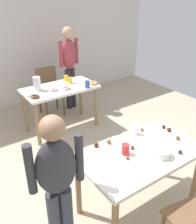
% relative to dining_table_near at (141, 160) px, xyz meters
% --- Properties ---
extents(ground_plane, '(6.40, 6.40, 0.00)m').
position_rel_dining_table_near_xyz_m(ground_plane, '(-0.11, 0.25, -0.65)').
color(ground_plane, tan).
extents(wall_back, '(6.40, 0.10, 2.60)m').
position_rel_dining_table_near_xyz_m(wall_back, '(-0.11, 3.45, 0.65)').
color(wall_back, silver).
rests_on(wall_back, ground_plane).
extents(dining_table_near, '(1.23, 0.72, 0.75)m').
position_rel_dining_table_near_xyz_m(dining_table_near, '(0.00, 0.00, 0.00)').
color(dining_table_near, silver).
rests_on(dining_table_near, ground_plane).
extents(dining_table_far, '(1.18, 0.62, 0.75)m').
position_rel_dining_table_near_xyz_m(dining_table_far, '(0.14, 2.01, -0.01)').
color(dining_table_far, silver).
rests_on(dining_table_far, ground_plane).
extents(chair_far_table, '(0.42, 0.42, 0.87)m').
position_rel_dining_table_near_xyz_m(chair_far_table, '(0.24, 2.68, -0.15)').
color(chair_far_table, brown).
rests_on(chair_far_table, ground_plane).
extents(person_girl_near, '(0.45, 0.26, 1.41)m').
position_rel_dining_table_near_xyz_m(person_girl_near, '(-0.90, 0.02, 0.19)').
color(person_girl_near, '#383D4C').
rests_on(person_girl_near, ground_plane).
extents(person_adult_far, '(0.45, 0.27, 1.56)m').
position_rel_dining_table_near_xyz_m(person_adult_far, '(0.68, 2.65, 0.29)').
color(person_adult_far, '#28282D').
rests_on(person_adult_far, ground_plane).
extents(mixing_bowl, '(0.18, 0.18, 0.07)m').
position_rel_dining_table_near_xyz_m(mixing_bowl, '(0.11, -0.15, 0.14)').
color(mixing_bowl, white).
rests_on(mixing_bowl, dining_table_near).
extents(fork_near, '(0.17, 0.02, 0.01)m').
position_rel_dining_table_near_xyz_m(fork_near, '(0.36, 0.11, 0.11)').
color(fork_near, silver).
rests_on(fork_near, dining_table_near).
extents(cup_near_0, '(0.08, 0.08, 0.11)m').
position_rel_dining_table_near_xyz_m(cup_near_0, '(0.16, 0.28, 0.16)').
color(cup_near_0, white).
rests_on(cup_near_0, dining_table_near).
extents(cup_near_1, '(0.08, 0.08, 0.11)m').
position_rel_dining_table_near_xyz_m(cup_near_1, '(-0.15, 0.06, 0.16)').
color(cup_near_1, red).
rests_on(cup_near_1, dining_table_near).
extents(cake_ball_0, '(0.05, 0.05, 0.05)m').
position_rel_dining_table_near_xyz_m(cake_ball_0, '(0.51, 0.10, 0.13)').
color(cake_ball_0, '#3D2319').
rests_on(cake_ball_0, dining_table_near).
extents(cake_ball_1, '(0.04, 0.04, 0.04)m').
position_rel_dining_table_near_xyz_m(cake_ball_1, '(0.27, 0.28, 0.12)').
color(cake_ball_1, brown).
rests_on(cake_ball_1, dining_table_near).
extents(cake_ball_2, '(0.05, 0.05, 0.05)m').
position_rel_dining_table_near_xyz_m(cake_ball_2, '(-0.18, 0.29, 0.13)').
color(cake_ball_2, brown).
rests_on(cake_ball_2, dining_table_near).
extents(cake_ball_3, '(0.04, 0.04, 0.04)m').
position_rel_dining_table_near_xyz_m(cake_ball_3, '(0.52, 0.18, 0.13)').
color(cake_ball_3, '#3D2319').
rests_on(cake_ball_3, dining_table_near).
extents(cake_ball_4, '(0.05, 0.05, 0.05)m').
position_rel_dining_table_near_xyz_m(cake_ball_4, '(0.46, -0.06, 0.13)').
color(cake_ball_4, brown).
rests_on(cake_ball_4, dining_table_near).
extents(cake_ball_5, '(0.04, 0.04, 0.04)m').
position_rel_dining_table_near_xyz_m(cake_ball_5, '(-0.05, 0.08, 0.12)').
color(cake_ball_5, brown).
rests_on(cake_ball_5, dining_table_near).
extents(cake_ball_6, '(0.05, 0.05, 0.05)m').
position_rel_dining_table_near_xyz_m(cake_ball_6, '(-0.32, 0.32, 0.13)').
color(cake_ball_6, '#3D2319').
rests_on(cake_ball_6, dining_table_near).
extents(cake_ball_7, '(0.04, 0.04, 0.04)m').
position_rel_dining_table_near_xyz_m(cake_ball_7, '(0.28, -0.24, 0.12)').
color(cake_ball_7, '#3D2319').
rests_on(cake_ball_7, dining_table_near).
extents(cake_ball_8, '(0.04, 0.04, 0.04)m').
position_rel_dining_table_near_xyz_m(cake_ball_8, '(-0.19, -0.01, 0.12)').
color(cake_ball_8, brown).
rests_on(cake_ball_8, dining_table_near).
extents(pitcher_far, '(0.11, 0.11, 0.21)m').
position_rel_dining_table_near_xyz_m(pitcher_far, '(-0.20, 2.10, 0.21)').
color(pitcher_far, white).
rests_on(pitcher_far, dining_table_far).
extents(cup_far_0, '(0.07, 0.07, 0.10)m').
position_rel_dining_table_near_xyz_m(cup_far_0, '(0.37, 2.09, 0.15)').
color(cup_far_0, yellow).
rests_on(cup_far_0, dining_table_far).
extents(cup_far_1, '(0.07, 0.07, 0.10)m').
position_rel_dining_table_near_xyz_m(cup_far_1, '(0.37, 2.22, 0.15)').
color(cup_far_1, yellow).
rests_on(cup_far_1, dining_table_far).
extents(cup_far_2, '(0.07, 0.07, 0.12)m').
position_rel_dining_table_near_xyz_m(cup_far_2, '(0.49, 1.75, 0.16)').
color(cup_far_2, '#3351B2').
rests_on(cup_far_2, dining_table_far).
extents(donut_far_0, '(0.11, 0.11, 0.03)m').
position_rel_dining_table_near_xyz_m(donut_far_0, '(0.00, 1.93, 0.12)').
color(donut_far_0, pink).
rests_on(donut_far_0, dining_table_far).
extents(donut_far_1, '(0.12, 0.12, 0.03)m').
position_rel_dining_table_near_xyz_m(donut_far_1, '(-0.38, 1.96, 0.12)').
color(donut_far_1, white).
rests_on(donut_far_1, dining_table_far).
extents(donut_far_2, '(0.13, 0.13, 0.04)m').
position_rel_dining_table_near_xyz_m(donut_far_2, '(0.19, 1.88, 0.12)').
color(donut_far_2, pink).
rests_on(donut_far_2, dining_table_far).
extents(donut_far_3, '(0.13, 0.13, 0.04)m').
position_rel_dining_table_near_xyz_m(donut_far_3, '(-0.35, 1.84, 0.12)').
color(donut_far_3, brown).
rests_on(donut_far_3, dining_table_far).
extents(donut_far_4, '(0.14, 0.14, 0.04)m').
position_rel_dining_table_near_xyz_m(donut_far_4, '(0.66, 1.82, 0.12)').
color(donut_far_4, gold).
rests_on(donut_far_4, dining_table_far).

